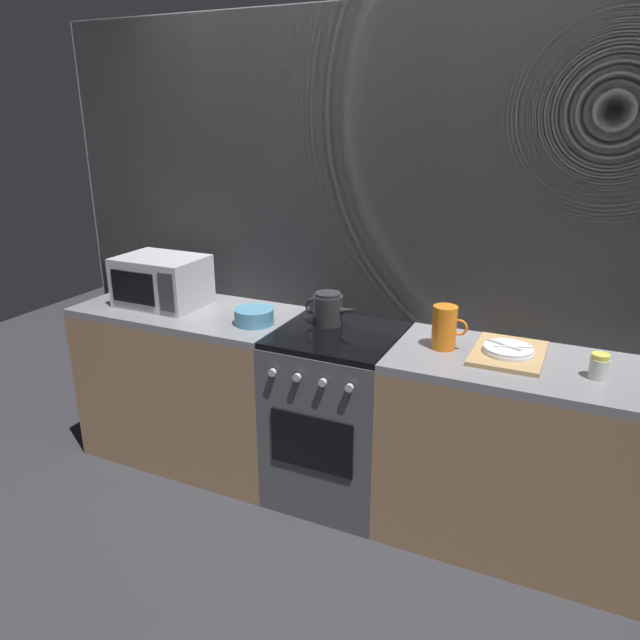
{
  "coord_description": "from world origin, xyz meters",
  "views": [
    {
      "loc": [
        1.07,
        -2.52,
        1.92
      ],
      "look_at": [
        -0.1,
        0.0,
        0.95
      ],
      "focal_mm": 33.7,
      "sensor_mm": 36.0,
      "label": 1
    }
  ],
  "objects_px": {
    "kettle": "(328,309)",
    "pitcher": "(445,327)",
    "microwave": "(162,281)",
    "spice_jar": "(599,366)",
    "dish_pile": "(508,352)",
    "mixing_bowl": "(254,316)",
    "stove_unit": "(337,415)"
  },
  "relations": [
    {
      "from": "pitcher",
      "to": "microwave",
      "type": "bearing_deg",
      "value": -179.63
    },
    {
      "from": "kettle",
      "to": "spice_jar",
      "type": "relative_size",
      "value": 2.71
    },
    {
      "from": "kettle",
      "to": "spice_jar",
      "type": "xyz_separation_m",
      "value": [
        1.25,
        -0.13,
        -0.03
      ]
    },
    {
      "from": "mixing_bowl",
      "to": "dish_pile",
      "type": "height_order",
      "value": "mixing_bowl"
    },
    {
      "from": "stove_unit",
      "to": "microwave",
      "type": "distance_m",
      "value": 1.21
    },
    {
      "from": "kettle",
      "to": "mixing_bowl",
      "type": "distance_m",
      "value": 0.37
    },
    {
      "from": "microwave",
      "to": "spice_jar",
      "type": "bearing_deg",
      "value": -1.25
    },
    {
      "from": "dish_pile",
      "to": "spice_jar",
      "type": "relative_size",
      "value": 3.81
    },
    {
      "from": "stove_unit",
      "to": "dish_pile",
      "type": "height_order",
      "value": "dish_pile"
    },
    {
      "from": "dish_pile",
      "to": "kettle",
      "type": "bearing_deg",
      "value": 177.14
    },
    {
      "from": "stove_unit",
      "to": "dish_pile",
      "type": "distance_m",
      "value": 0.93
    },
    {
      "from": "stove_unit",
      "to": "microwave",
      "type": "height_order",
      "value": "microwave"
    },
    {
      "from": "kettle",
      "to": "spice_jar",
      "type": "height_order",
      "value": "kettle"
    },
    {
      "from": "stove_unit",
      "to": "kettle",
      "type": "relative_size",
      "value": 3.16
    },
    {
      "from": "stove_unit",
      "to": "microwave",
      "type": "bearing_deg",
      "value": 179.67
    },
    {
      "from": "kettle",
      "to": "pitcher",
      "type": "xyz_separation_m",
      "value": [
        0.61,
        -0.07,
        0.02
      ]
    },
    {
      "from": "microwave",
      "to": "dish_pile",
      "type": "distance_m",
      "value": 1.86
    },
    {
      "from": "dish_pile",
      "to": "mixing_bowl",
      "type": "bearing_deg",
      "value": -175.02
    },
    {
      "from": "mixing_bowl",
      "to": "stove_unit",
      "type": "bearing_deg",
      "value": 8.12
    },
    {
      "from": "kettle",
      "to": "mixing_bowl",
      "type": "bearing_deg",
      "value": -155.94
    },
    {
      "from": "kettle",
      "to": "dish_pile",
      "type": "height_order",
      "value": "kettle"
    },
    {
      "from": "microwave",
      "to": "mixing_bowl",
      "type": "xyz_separation_m",
      "value": [
        0.63,
        -0.07,
        -0.1
      ]
    },
    {
      "from": "pitcher",
      "to": "stove_unit",
      "type": "bearing_deg",
      "value": -178.19
    },
    {
      "from": "microwave",
      "to": "pitcher",
      "type": "relative_size",
      "value": 2.3
    },
    {
      "from": "stove_unit",
      "to": "dish_pile",
      "type": "relative_size",
      "value": 2.25
    },
    {
      "from": "spice_jar",
      "to": "stove_unit",
      "type": "bearing_deg",
      "value": 177.9
    },
    {
      "from": "stove_unit",
      "to": "spice_jar",
      "type": "distance_m",
      "value": 1.26
    },
    {
      "from": "kettle",
      "to": "pitcher",
      "type": "relative_size",
      "value": 1.42
    },
    {
      "from": "pitcher",
      "to": "dish_pile",
      "type": "relative_size",
      "value": 0.5
    },
    {
      "from": "stove_unit",
      "to": "pitcher",
      "type": "height_order",
      "value": "pitcher"
    },
    {
      "from": "pitcher",
      "to": "spice_jar",
      "type": "xyz_separation_m",
      "value": [
        0.64,
        -0.06,
        -0.05
      ]
    },
    {
      "from": "dish_pile",
      "to": "spice_jar",
      "type": "distance_m",
      "value": 0.37
    }
  ]
}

